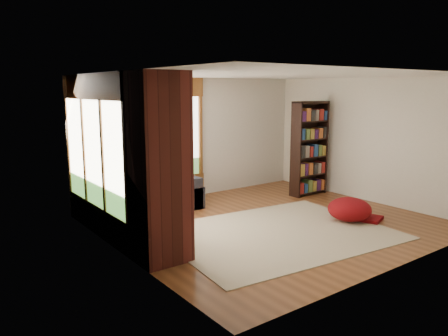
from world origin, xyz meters
TOP-DOWN VIEW (x-y plane):
  - floor at (0.00, 0.00)m, footprint 5.50×5.50m
  - ceiling at (0.00, 0.00)m, footprint 5.50×5.50m
  - wall_back at (0.00, 2.50)m, footprint 5.50×0.04m
  - wall_front at (0.00, -2.50)m, footprint 5.50×0.04m
  - wall_left at (-2.75, 0.00)m, footprint 0.04×5.00m
  - wall_right at (2.75, 0.00)m, footprint 0.04×5.00m
  - windows_back at (-1.20, 2.47)m, footprint 2.82×0.10m
  - windows_left at (-2.72, 1.20)m, footprint 0.10×2.62m
  - roller_blind at (-2.69, 2.03)m, footprint 0.03×0.72m
  - brick_chimney at (-2.40, -0.35)m, footprint 0.70×0.70m
  - sectional_sofa at (-1.95, 1.70)m, footprint 2.20×2.20m
  - area_rug at (-0.32, -0.52)m, footprint 3.89×3.13m
  - bookshelf at (2.14, 1.07)m, footprint 0.90×0.30m
  - pouf at (1.24, -0.77)m, footprint 0.92×0.92m
  - dog_tan at (-1.94, 1.53)m, footprint 0.96×0.83m
  - dog_brindle at (-2.08, 1.18)m, footprint 0.53×0.79m
  - throw_pillows at (-1.86, 1.75)m, footprint 1.98×1.68m

SIDE VIEW (x-z plane):
  - floor at x=0.00m, z-range 0.00..0.00m
  - area_rug at x=-0.32m, z-range 0.00..0.01m
  - pouf at x=1.24m, z-range 0.01..0.43m
  - sectional_sofa at x=-1.95m, z-range -0.10..0.70m
  - dog_brindle at x=-2.08m, z-range 0.54..0.95m
  - throw_pillows at x=-1.86m, z-range 0.52..0.97m
  - dog_tan at x=-1.94m, z-range 0.54..1.01m
  - bookshelf at x=2.14m, z-range 0.00..2.10m
  - wall_back at x=0.00m, z-range 0.00..2.60m
  - wall_front at x=0.00m, z-range 0.00..2.60m
  - wall_left at x=-2.75m, z-range 0.00..2.60m
  - wall_right at x=2.75m, z-range 0.00..2.60m
  - brick_chimney at x=-2.40m, z-range 0.00..2.60m
  - windows_back at x=-1.20m, z-range 0.40..2.30m
  - windows_left at x=-2.72m, z-range 0.40..2.30m
  - roller_blind at x=-2.69m, z-range 1.30..2.20m
  - ceiling at x=0.00m, z-range 2.60..2.60m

